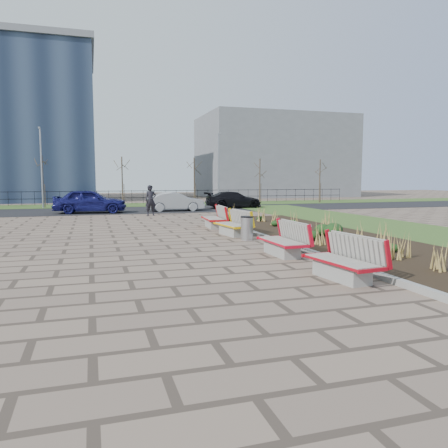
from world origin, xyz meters
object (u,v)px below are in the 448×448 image
object	(u,v)px
car_silver	(175,202)
bench_b	(282,239)
litter_bin	(247,229)
car_black	(234,200)
car_blue	(90,201)
pedestrian	(151,200)
bench_d	(213,217)
bench_c	(232,223)
lamp_east	(218,170)
bench_a	(341,258)
lamp_west	(42,169)

from	to	relation	value
car_silver	bench_b	bearing A→B (deg)	-179.84
litter_bin	car_black	bearing A→B (deg)	73.47
bench_b	car_blue	size ratio (longest dim) A/B	0.45
pedestrian	car_black	size ratio (longest dim) A/B	0.43
bench_d	car_blue	size ratio (longest dim) A/B	0.45
bench_c	lamp_east	bearing A→B (deg)	68.79
bench_a	lamp_west	bearing A→B (deg)	101.89
pedestrian	car_blue	xyz separation A→B (m)	(-3.59, 2.99, -0.13)
bench_a	pedestrian	bearing A→B (deg)	89.64
bench_b	bench_c	world-z (taller)	same
car_black	lamp_west	world-z (taller)	lamp_west
car_silver	car_black	size ratio (longest dim) A/B	0.91
litter_bin	lamp_east	bearing A→B (deg)	76.69
bench_b	car_silver	xyz separation A→B (m)	(0.20, 18.35, 0.17)
bench_a	car_silver	distance (m)	21.63
bench_a	car_blue	size ratio (longest dim) A/B	0.45
lamp_east	pedestrian	bearing A→B (deg)	-128.11
car_blue	car_silver	world-z (taller)	car_blue
pedestrian	lamp_west	xyz separation A→B (m)	(-7.06, 8.84, 2.09)
bench_a	lamp_west	world-z (taller)	lamp_west
bench_a	car_blue	distance (m)	22.17
car_blue	lamp_west	distance (m)	7.16
bench_a	litter_bin	xyz separation A→B (m)	(0.11, 6.66, -0.06)
bench_b	lamp_east	world-z (taller)	lamp_east
bench_b	car_silver	bearing A→B (deg)	88.59
bench_c	lamp_west	size ratio (longest dim) A/B	0.35
bench_d	pedestrian	xyz separation A→B (m)	(-1.94, 7.49, 0.45)
bench_c	lamp_west	xyz separation A→B (m)	(-9.00, 19.19, 2.54)
bench_d	car_black	xyz separation A→B (m)	(5.05, 12.32, 0.15)
bench_b	lamp_west	xyz separation A→B (m)	(-9.00, 24.04, 2.54)
car_blue	lamp_east	xyz separation A→B (m)	(10.52, 5.86, 2.23)
bench_c	litter_bin	distance (m)	1.49
bench_d	litter_bin	size ratio (longest dim) A/B	2.38
bench_a	bench_d	size ratio (longest dim) A/B	1.00
car_blue	car_silver	xyz separation A→B (m)	(5.72, 0.16, -0.14)
bench_a	lamp_east	bearing A→B (deg)	73.29
litter_bin	lamp_east	xyz separation A→B (m)	(4.89, 20.67, 2.60)
car_silver	lamp_west	world-z (taller)	lamp_west
bench_b	lamp_west	world-z (taller)	lamp_west
car_black	bench_d	bearing A→B (deg)	155.13
bench_d	car_black	bearing A→B (deg)	71.75
bench_b	litter_bin	world-z (taller)	bench_b
car_blue	lamp_east	bearing A→B (deg)	-54.19
bench_d	lamp_west	bearing A→B (deg)	122.91
litter_bin	bench_c	bearing A→B (deg)	94.19
bench_b	litter_bin	bearing A→B (deg)	87.36
bench_c	car_black	xyz separation A→B (m)	(5.05, 15.17, 0.15)
car_silver	car_black	world-z (taller)	car_silver
car_blue	lamp_east	size ratio (longest dim) A/B	0.78
car_silver	lamp_west	bearing A→B (deg)	59.00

